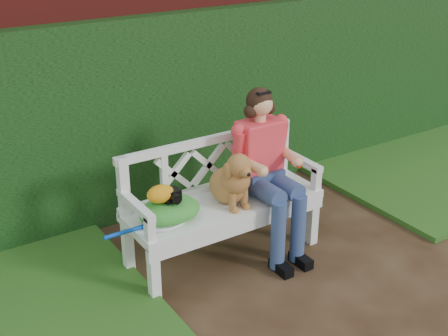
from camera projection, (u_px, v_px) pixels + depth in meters
ground at (323, 281)px, 4.33m from camera, size 60.00×60.00×0.00m
brick_wall at (189, 74)px, 5.34m from camera, size 10.00×0.30×2.20m
ivy_hedge at (202, 108)px, 5.27m from camera, size 10.00×0.18×1.70m
grass_right at (440, 164)px, 6.20m from camera, size 2.60×2.00×0.05m
garden_bench at (224, 229)px, 4.54m from camera, size 1.60×0.66×0.48m
seated_woman at (262, 177)px, 4.54m from camera, size 0.52×0.69×1.21m
dog at (231, 177)px, 4.32m from camera, size 0.36×0.44×0.43m
tennis_racket at (160, 221)px, 4.13m from camera, size 0.66×0.32×0.03m
green_bag at (169, 210)px, 4.16m from camera, size 0.49×0.40×0.15m
camera_item at (171, 195)px, 4.11m from camera, size 0.12×0.09×0.08m
baseball_glove at (161, 194)px, 4.07m from camera, size 0.22×0.18×0.12m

